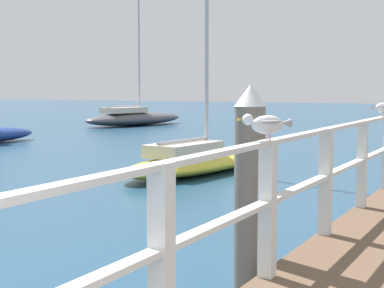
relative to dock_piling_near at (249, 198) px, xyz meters
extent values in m
cube|color=silver|center=(0.38, -2.18, 0.03)|extent=(0.12, 0.12, 1.12)
cube|color=silver|center=(0.38, -0.53, 0.03)|extent=(0.12, 0.12, 1.12)
cube|color=silver|center=(0.38, 1.13, 0.03)|extent=(0.12, 0.12, 1.12)
cube|color=silver|center=(0.38, 2.78, 0.03)|extent=(0.12, 0.12, 1.12)
cylinder|color=#6B6056|center=(0.00, 0.00, -0.11)|extent=(0.28, 0.28, 1.89)
cone|color=white|center=(0.00, 0.00, 0.94)|extent=(0.29, 0.29, 0.20)
ellipsoid|color=white|center=(0.38, -0.55, 0.71)|extent=(0.28, 0.30, 0.15)
sphere|color=white|center=(0.27, -0.69, 0.76)|extent=(0.09, 0.09, 0.09)
cone|color=gold|center=(0.23, -0.74, 0.76)|extent=(0.05, 0.05, 0.02)
cone|color=#939399|center=(0.49, -0.42, 0.72)|extent=(0.10, 0.11, 0.07)
ellipsoid|color=#939399|center=(0.38, -0.55, 0.74)|extent=(0.28, 0.28, 0.04)
cylinder|color=tan|center=(0.41, -0.56, 0.61)|extent=(0.01, 0.01, 0.05)
cylinder|color=tan|center=(0.37, -0.53, 0.61)|extent=(0.01, 0.01, 0.05)
ellipsoid|color=white|center=(0.38, 4.05, 0.71)|extent=(0.27, 0.30, 0.15)
cone|color=#939399|center=(0.28, 3.91, 0.72)|extent=(0.10, 0.11, 0.07)
ellipsoid|color=#939399|center=(0.38, 4.05, 0.74)|extent=(0.27, 0.28, 0.04)
cylinder|color=tan|center=(0.35, 4.06, 0.61)|extent=(0.01, 0.01, 0.05)
cylinder|color=tan|center=(0.39, 4.03, 0.61)|extent=(0.01, 0.01, 0.05)
ellipsoid|color=#4C4C51|center=(-16.45, 22.96, -0.70)|extent=(3.52, 7.15, 0.71)
cylinder|color=#B2B2B7|center=(-16.38, 23.29, 3.72)|extent=(0.10, 0.10, 8.13)
cylinder|color=#B2B2B7|center=(-16.63, 22.12, 0.00)|extent=(0.58, 2.36, 0.08)
cube|color=beige|center=(-16.62, 22.15, -0.20)|extent=(1.68, 2.66, 0.30)
ellipsoid|color=gold|center=(-4.75, 8.16, -0.82)|extent=(2.32, 5.82, 0.46)
cylinder|color=#B2B2B7|center=(-4.72, 8.44, 2.99)|extent=(0.10, 0.10, 7.16)
cylinder|color=#B2B2B7|center=(-4.82, 7.45, -0.24)|extent=(0.29, 1.98, 0.08)
cube|color=beige|center=(-4.82, 7.48, -0.44)|extent=(1.18, 2.13, 0.30)
camera|label=1|loc=(2.15, -5.12, 1.01)|focal=57.50mm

